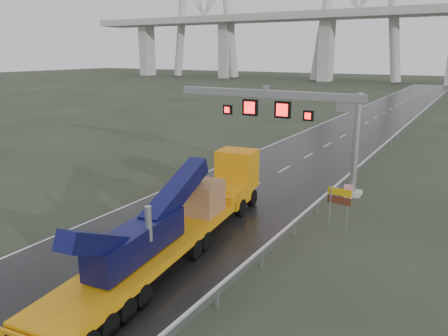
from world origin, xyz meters
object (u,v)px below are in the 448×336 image
Objects in this scene: heavy_haul_truck at (191,210)px; sign_gantry at (292,112)px; striped_barrier at (348,192)px; exit_sign_pair at (339,200)px.

sign_gantry is at bearing 79.69° from heavy_haul_truck.
striped_barrier is (4.73, -0.92, -5.13)m from sign_gantry.
sign_gantry reaches higher than exit_sign_pair.
heavy_haul_truck is at bearing -131.74° from exit_sign_pair.
sign_gantry reaches higher than heavy_haul_truck.
exit_sign_pair is at bearing -98.93° from striped_barrier.
heavy_haul_truck reaches higher than exit_sign_pair.
heavy_haul_truck is (-0.66, -12.10, -3.93)m from sign_gantry.
striped_barrier is at bearing 57.06° from heavy_haul_truck.
exit_sign_pair is (5.64, -6.39, -3.93)m from sign_gantry.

